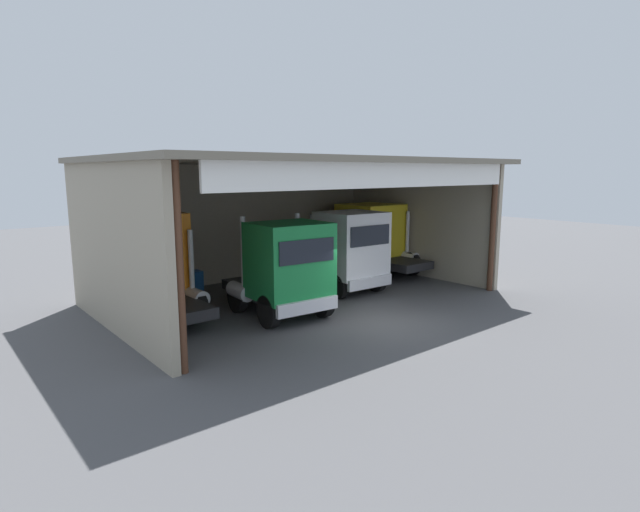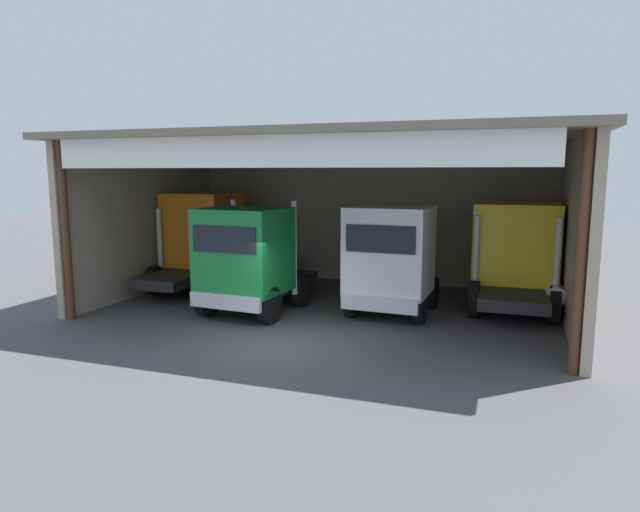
{
  "view_description": "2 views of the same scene",
  "coord_description": "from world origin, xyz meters",
  "px_view_note": "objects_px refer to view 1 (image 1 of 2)",
  "views": [
    {
      "loc": [
        -12.08,
        -11.44,
        5.1
      ],
      "look_at": [
        0.0,
        3.15,
        1.88
      ],
      "focal_mm": 28.19,
      "sensor_mm": 36.0,
      "label": 1
    },
    {
      "loc": [
        5.56,
        -12.78,
        4.46
      ],
      "look_at": [
        0.0,
        3.15,
        1.88
      ],
      "focal_mm": 30.89,
      "sensor_mm": 36.0,
      "label": 2
    }
  ],
  "objects_px": {
    "truck_white_yard_outside": "(347,250)",
    "oil_drum": "(171,284)",
    "truck_orange_center_right_bay": "(148,263)",
    "tool_cart": "(191,283)",
    "truck_green_left_bay": "(284,268)",
    "truck_yellow_center_bay": "(374,237)"
  },
  "relations": [
    {
      "from": "truck_orange_center_right_bay",
      "to": "truck_white_yard_outside",
      "type": "height_order",
      "value": "truck_orange_center_right_bay"
    },
    {
      "from": "truck_orange_center_right_bay",
      "to": "oil_drum",
      "type": "relative_size",
      "value": 5.81
    },
    {
      "from": "truck_white_yard_outside",
      "to": "oil_drum",
      "type": "relative_size",
      "value": 5.04
    },
    {
      "from": "truck_orange_center_right_bay",
      "to": "tool_cart",
      "type": "distance_m",
      "value": 3.43
    },
    {
      "from": "truck_white_yard_outside",
      "to": "truck_orange_center_right_bay",
      "type": "bearing_deg",
      "value": -10.72
    },
    {
      "from": "truck_white_yard_outside",
      "to": "oil_drum",
      "type": "distance_m",
      "value": 7.49
    },
    {
      "from": "truck_orange_center_right_bay",
      "to": "truck_yellow_center_bay",
      "type": "xyz_separation_m",
      "value": [
        11.48,
        0.25,
        -0.07
      ]
    },
    {
      "from": "truck_orange_center_right_bay",
      "to": "oil_drum",
      "type": "distance_m",
      "value": 3.5
    },
    {
      "from": "truck_orange_center_right_bay",
      "to": "oil_drum",
      "type": "xyz_separation_m",
      "value": [
        1.86,
        2.56,
        -1.49
      ]
    },
    {
      "from": "truck_green_left_bay",
      "to": "truck_yellow_center_bay",
      "type": "distance_m",
      "value": 8.59
    },
    {
      "from": "truck_green_left_bay",
      "to": "truck_yellow_center_bay",
      "type": "relative_size",
      "value": 1.05
    },
    {
      "from": "truck_yellow_center_bay",
      "to": "tool_cart",
      "type": "height_order",
      "value": "truck_yellow_center_bay"
    },
    {
      "from": "truck_white_yard_outside",
      "to": "tool_cart",
      "type": "xyz_separation_m",
      "value": [
        -5.36,
        3.72,
        -1.31
      ]
    },
    {
      "from": "truck_green_left_bay",
      "to": "tool_cart",
      "type": "distance_m",
      "value": 5.35
    },
    {
      "from": "truck_green_left_bay",
      "to": "tool_cart",
      "type": "bearing_deg",
      "value": -73.21
    },
    {
      "from": "truck_white_yard_outside",
      "to": "oil_drum",
      "type": "height_order",
      "value": "truck_white_yard_outside"
    },
    {
      "from": "truck_orange_center_right_bay",
      "to": "truck_green_left_bay",
      "type": "relative_size",
      "value": 1.04
    },
    {
      "from": "truck_green_left_bay",
      "to": "tool_cart",
      "type": "xyz_separation_m",
      "value": [
        -1.14,
        5.07,
        -1.26
      ]
    },
    {
      "from": "truck_white_yard_outside",
      "to": "tool_cart",
      "type": "height_order",
      "value": "truck_white_yard_outside"
    },
    {
      "from": "truck_green_left_bay",
      "to": "truck_white_yard_outside",
      "type": "height_order",
      "value": "truck_green_left_bay"
    },
    {
      "from": "truck_yellow_center_bay",
      "to": "oil_drum",
      "type": "xyz_separation_m",
      "value": [
        -9.62,
        2.31,
        -1.43
      ]
    },
    {
      "from": "tool_cart",
      "to": "truck_green_left_bay",
      "type": "bearing_deg",
      "value": -77.34
    }
  ]
}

